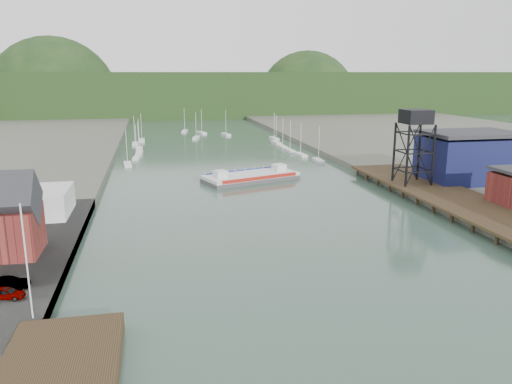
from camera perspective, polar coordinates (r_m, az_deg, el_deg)
name	(u,v)px	position (r m, az deg, el deg)	size (l,w,h in m)	color
ground	(377,348)	(51.59, 13.69, -16.95)	(600.00, 600.00, 0.00)	#304B3D
west_stage	(58,376)	(47.80, -21.70, -18.98)	(10.00, 18.00, 1.80)	black
east_pier	(454,198)	(105.07, 21.65, -0.62)	(14.00, 70.00, 2.45)	black
white_shed	(15,203)	(95.48, -25.81, -1.17)	(18.00, 12.00, 4.50)	silver
flagpole	(27,262)	(54.57, -24.75, -7.30)	(0.16, 0.16, 12.00)	silver
lift_tower	(416,121)	(112.79, 17.79, 7.70)	(6.50, 6.50, 16.00)	black
blue_shed	(469,157)	(123.47, 23.14, 3.69)	(20.50, 14.50, 11.30)	#0D153A
marina_sailboats	(211,145)	(181.24, -5.22, 5.38)	(57.71, 92.65, 0.90)	silver
distant_hills	(176,96)	(341.91, -9.17, 10.76)	(500.00, 120.00, 80.00)	black
chain_ferry	(251,177)	(122.06, -0.61, 1.76)	(24.80, 16.27, 3.32)	#49494B
car_west_a	(7,293)	(62.20, -26.55, -10.28)	(1.53, 3.79, 1.29)	#999999
car_west_b	(9,283)	(64.50, -26.35, -9.35)	(1.51, 4.33, 1.43)	#999999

